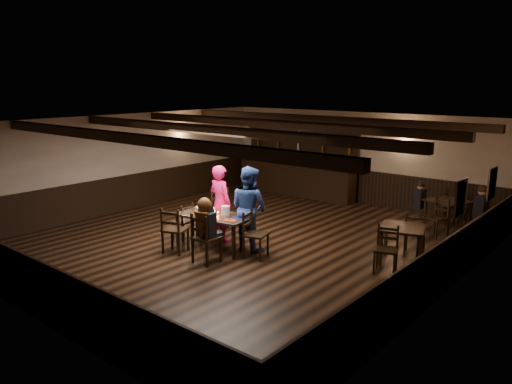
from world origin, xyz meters
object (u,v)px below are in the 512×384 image
Objects in this scene: chair_near_right at (203,235)px; woman_pink at (220,203)px; chair_near_left at (173,227)px; cake at (202,209)px; bar_counter at (297,172)px; dining_table at (215,218)px; man_blue at (249,208)px.

woman_pink is at bearing 120.94° from chair_near_right.
chair_near_left is at bearing 179.11° from chair_near_right.
chair_near_right reaches higher than cake.
dining_table is at bearing -72.55° from bar_counter.
man_blue is 5.56m from bar_counter.
dining_table is 1.71× the size of chair_near_left.
chair_near_left is 0.23× the size of bar_counter.
chair_near_right reaches higher than chair_near_left.
chair_near_left is 0.57× the size of woman_pink.
woman_pink reaches higher than cake.
man_blue is at bearing 87.13° from chair_near_right.
man_blue reaches higher than chair_near_left.
cake is at bearing 28.37° from man_blue.
bar_counter is at bearing 101.68° from chair_near_left.
woman_pink is 5.33× the size of cake.
cake is (-0.02, 0.86, 0.21)m from chair_near_left.
chair_near_left is 6.50m from bar_counter.
cake is (-1.01, -0.45, -0.11)m from man_blue.
chair_near_right is 0.59× the size of woman_pink.
dining_table is at bearing 62.28° from chair_near_left.
dining_table is 0.39× the size of bar_counter.
chair_near_right is 0.24× the size of bar_counter.
cake is 5.66m from bar_counter.
man_blue reaches higher than woman_pink.
chair_near_left is at bearing -78.32° from bar_counter.
cake reaches higher than dining_table.
dining_table is at bearing 45.47° from man_blue.
chair_near_right is 1.36m from man_blue.
cake is at bearing 91.03° from chair_near_left.
bar_counter is at bearing 103.29° from cake.
bar_counter is at bearing 109.35° from chair_near_right.
woman_pink is at bearing 4.10° from man_blue.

